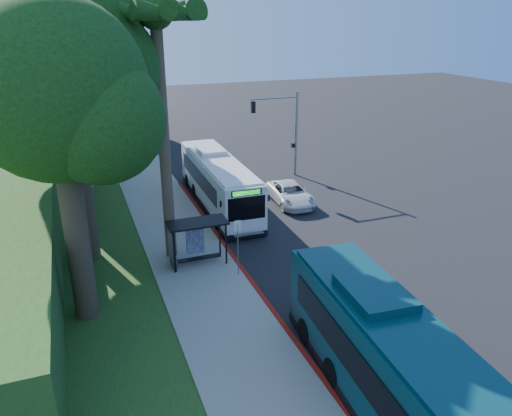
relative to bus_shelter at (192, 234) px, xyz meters
name	(u,v)px	position (x,y,z in m)	size (l,w,h in m)	color
ground	(292,226)	(7.26, 2.86, -1.81)	(140.00, 140.00, 0.00)	black
sidewalk	(182,243)	(-0.04, 2.86, -1.75)	(4.50, 70.00, 0.12)	gray
red_curb	(239,266)	(2.26, -1.14, -1.74)	(0.25, 30.00, 0.13)	maroon
grass_verge	(78,225)	(-5.74, 7.86, -1.78)	(8.00, 70.00, 0.06)	#234719
bus_shelter	(192,234)	(0.00, 0.00, 0.00)	(3.20, 1.51, 2.55)	black
stop_sign_pole	(238,240)	(1.86, -2.14, 0.28)	(0.35, 0.06, 3.17)	gray
traffic_signal_pole	(285,124)	(11.04, 12.86, 2.62)	(4.10, 0.30, 7.00)	gray
palm_tree	(156,25)	(-0.94, 1.36, 10.57)	(4.20, 4.20, 14.40)	#4C3F2D
tree_0	(65,50)	(-5.14, 2.84, 9.40)	(8.40, 8.00, 15.70)	#382B1E
tree_1	(42,16)	(-6.12, 10.84, 10.92)	(10.50, 10.00, 18.26)	#382B1E
tree_2	(70,47)	(-4.64, 18.84, 8.67)	(8.82, 8.40, 15.12)	#382B1E
tree_3	(41,24)	(-6.62, 26.84, 10.17)	(10.08, 9.60, 17.28)	#382B1E
tree_4	(72,45)	(-4.14, 34.84, 7.92)	(8.40, 8.00, 14.14)	#382B1E
tree_5	(79,48)	(-3.16, 42.84, 7.16)	(7.35, 7.00, 12.86)	#382B1E
tree_6	(60,101)	(-5.65, -3.16, 7.90)	(7.56, 7.20, 13.74)	#382B1E
white_bus	(218,181)	(3.91, 8.27, 0.02)	(2.92, 12.58, 3.74)	silver
teal_bus	(402,375)	(3.63, -13.48, 0.15)	(3.80, 13.58, 4.00)	#0B353D
pickup	(290,194)	(8.86, 6.79, -1.08)	(2.41, 5.22, 1.45)	silver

